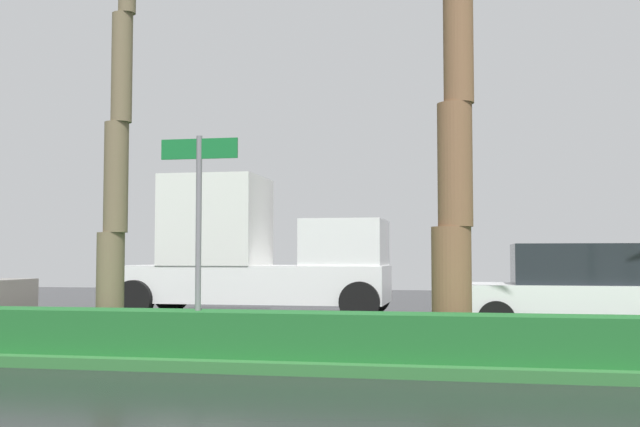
{
  "coord_description": "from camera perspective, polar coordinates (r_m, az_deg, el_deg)",
  "views": [
    {
      "loc": [
        2.92,
        -3.26,
        1.5
      ],
      "look_at": [
        -0.34,
        13.84,
        2.47
      ],
      "focal_mm": 42.56,
      "sensor_mm": 36.0,
      "label": 1
    }
  ],
  "objects": [
    {
      "name": "street_name_sign",
      "position": [
        10.53,
        -9.11,
        0.02
      ],
      "size": [
        1.1,
        0.08,
        3.0
      ],
      "color": "slate",
      "rests_on": "median_strip"
    },
    {
      "name": "box_truck_lead",
      "position": [
        18.79,
        -4.94,
        -3.03
      ],
      "size": [
        6.4,
        2.64,
        3.46
      ],
      "color": "white",
      "rests_on": "ground_plane"
    },
    {
      "name": "car_in_traffic_second",
      "position": [
        15.18,
        19.05,
        -5.55
      ],
      "size": [
        4.3,
        2.02,
        1.72
      ],
      "color": "white",
      "rests_on": "ground_plane"
    },
    {
      "name": "median_hedge",
      "position": [
        10.33,
        -5.74,
        -8.99
      ],
      "size": [
        76.5,
        0.7,
        0.6
      ],
      "color": "#1E6028",
      "rests_on": "median_strip"
    },
    {
      "name": "median_strip",
      "position": [
        11.72,
        -3.77,
        -10.15
      ],
      "size": [
        85.5,
        4.0,
        0.15
      ],
      "primitive_type": "cube",
      "color": "#2D6B33",
      "rests_on": "ground_plane"
    },
    {
      "name": "ground_plane",
      "position": [
        12.69,
        -2.62,
        -10.19
      ],
      "size": [
        90.0,
        42.0,
        0.1
      ],
      "primitive_type": "cube",
      "color": "black"
    }
  ]
}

